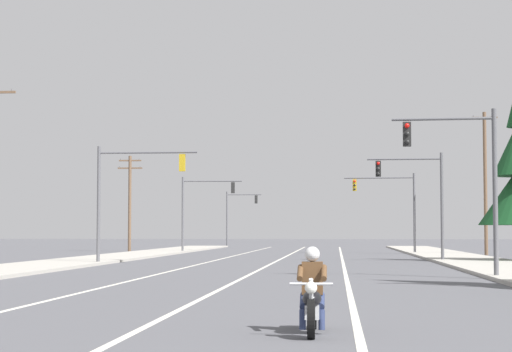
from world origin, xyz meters
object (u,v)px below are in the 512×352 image
Objects in this scene: traffic_signal_near_right at (466,168)px; utility_pole_left_far at (130,200)px; utility_pole_right_far at (485,181)px; traffic_signal_mid_right at (420,190)px; traffic_signal_mid_left at (200,202)px; traffic_signal_far_left at (237,211)px; traffic_signal_near_left at (127,185)px; motorcycle_with_rider at (312,299)px; traffic_signal_far_right at (394,200)px.

utility_pole_left_far is (-22.24, 43.27, 0.39)m from traffic_signal_near_right.
utility_pole_right_far reaches higher than utility_pole_left_far.
utility_pole_right_far reaches higher than traffic_signal_mid_right.
traffic_signal_mid_left is 6.75m from utility_pole_left_far.
traffic_signal_far_left is at bearing 107.61° from traffic_signal_mid_right.
traffic_signal_mid_left is (-15.95, 22.07, 0.04)m from traffic_signal_mid_right.
traffic_signal_mid_right is (15.70, 5.54, -0.06)m from traffic_signal_near_left.
traffic_signal_mid_right is at bearing -72.39° from traffic_signal_far_left.
traffic_signal_mid_right is 0.60× the size of utility_pole_right_far.
traffic_signal_near_right is 18.98m from traffic_signal_mid_right.
traffic_signal_mid_left is 28.14m from traffic_signal_far_left.
traffic_signal_far_left is 41.60m from utility_pole_right_far.
traffic_signal_near_right is 70.99m from traffic_signal_far_left.
traffic_signal_near_right is 1.00× the size of traffic_signal_mid_right.
traffic_signal_near_left is 1.00× the size of traffic_signal_mid_right.
motorcycle_with_rider is 60.59m from traffic_signal_mid_left.
traffic_signal_mid_left is at bearing 111.14° from traffic_signal_near_right.
traffic_signal_near_right is at bearing 74.46° from motorcycle_with_rider.
traffic_signal_mid_right is 1.00× the size of traffic_signal_mid_left.
traffic_signal_far_right is (15.57, -3.48, 0.03)m from traffic_signal_mid_left.
utility_pole_right_far is (21.96, -7.17, 1.28)m from traffic_signal_mid_left.
traffic_signal_near_left is 27.61m from traffic_signal_mid_left.
traffic_signal_far_left is (0.01, 28.14, -0.06)m from traffic_signal_mid_left.
traffic_signal_near_left is at bearing 108.20° from motorcycle_with_rider.
motorcycle_with_rider is at bearing -105.54° from traffic_signal_near_right.
traffic_signal_near_left is at bearing -77.50° from utility_pole_left_far.
traffic_signal_mid_right is 27.23m from traffic_signal_mid_left.
traffic_signal_near_right and traffic_signal_far_right have the same top height.
traffic_signal_near_right is 37.57m from traffic_signal_far_right.
utility_pole_right_far is 29.85m from utility_pole_left_far.
utility_pole_right_far is at bearing 43.28° from traffic_signal_near_left.
traffic_signal_near_left is (-15.63, 13.44, 0.10)m from traffic_signal_near_right.
traffic_signal_near_right and traffic_signal_far_left have the same top height.
utility_pole_right_far is (6.08, 33.88, 1.36)m from traffic_signal_near_right.
traffic_signal_mid_right is 1.00× the size of traffic_signal_far_right.
traffic_signal_far_left is 26.70m from utility_pole_left_far.
utility_pole_left_far is (-22.32, 24.29, 0.35)m from traffic_signal_mid_right.
traffic_signal_near_left is at bearing -89.48° from traffic_signal_mid_left.
motorcycle_with_rider is 0.35× the size of traffic_signal_far_left.
traffic_signal_far_left is at bearing 96.98° from motorcycle_with_rider.
traffic_signal_near_left is 28.59m from traffic_signal_far_right.
traffic_signal_far_left is at bearing 102.91° from traffic_signal_near_right.
traffic_signal_mid_left is at bearing 100.23° from motorcycle_with_rider.
utility_pole_left_far is at bearing 160.77° from traffic_signal_mid_left.
traffic_signal_far_right is at bearing 149.98° from utility_pole_right_far.
traffic_signal_near_right is at bearing -68.86° from traffic_signal_mid_left.
motorcycle_with_rider is 0.35× the size of traffic_signal_near_left.
traffic_signal_near_left is 1.00× the size of traffic_signal_mid_left.
utility_pole_left_far reaches higher than traffic_signal_mid_right.
traffic_signal_far_left is at bearing 121.86° from utility_pole_right_far.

